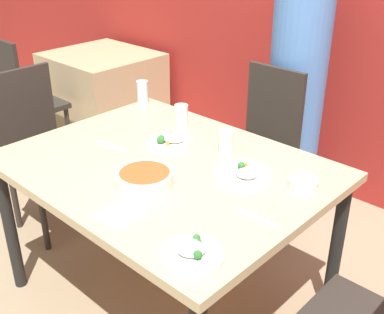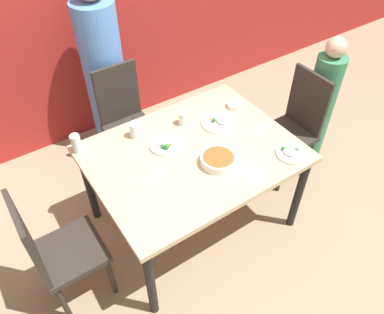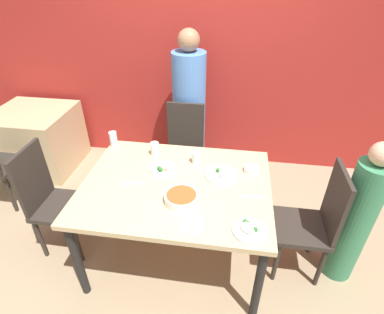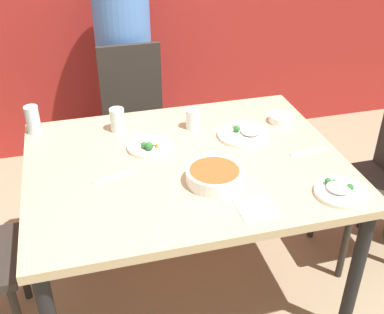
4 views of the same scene
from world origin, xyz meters
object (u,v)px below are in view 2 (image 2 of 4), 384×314
at_px(bowl_curry, 218,160).
at_px(glass_water_tall, 135,130).
at_px(plate_rice_adult, 219,122).
at_px(person_adult, 105,78).
at_px(chair_adult_spot, 126,119).
at_px(chair_child_spot, 294,125).
at_px(person_child, 319,109).

distance_m(bowl_curry, glass_water_tall, 0.64).
bearing_deg(plate_rice_adult, person_adult, 111.48).
height_order(chair_adult_spot, chair_child_spot, same).
bearing_deg(chair_adult_spot, person_adult, 90.00).
bearing_deg(chair_child_spot, person_child, 90.00).
bearing_deg(glass_water_tall, person_child, -12.46).
relative_size(chair_adult_spot, chair_child_spot, 1.00).
bearing_deg(person_child, chair_adult_spot, 148.47).
xyz_separation_m(person_adult, glass_water_tall, (-0.16, -0.86, 0.07)).
height_order(person_child, plate_rice_adult, person_child).
bearing_deg(person_adult, plate_rice_adult, -68.52).
bearing_deg(chair_adult_spot, plate_rice_adult, -60.15).
bearing_deg(chair_child_spot, person_adult, -136.75).
xyz_separation_m(person_adult, plate_rice_adult, (0.43, -1.08, 0.03)).
distance_m(chair_adult_spot, person_adult, 0.41).
height_order(plate_rice_adult, glass_water_tall, glass_water_tall).
xyz_separation_m(chair_child_spot, glass_water_tall, (-1.30, 0.35, 0.31)).
bearing_deg(bowl_curry, chair_child_spot, 11.64).
height_order(chair_adult_spot, bowl_curry, chair_adult_spot).
distance_m(person_adult, glass_water_tall, 0.88).
relative_size(chair_child_spot, person_adult, 0.60).
distance_m(bowl_curry, plate_rice_adult, 0.42).
bearing_deg(chair_child_spot, chair_adult_spot, -127.43).
distance_m(chair_adult_spot, bowl_curry, 1.12).
bearing_deg(plate_rice_adult, chair_adult_spot, 119.85).
distance_m(chair_child_spot, glass_water_tall, 1.38).
bearing_deg(chair_child_spot, plate_rice_adult, -100.45).
bearing_deg(person_child, person_adult, 139.57).
relative_size(chair_adult_spot, person_child, 0.80).
distance_m(chair_child_spot, person_child, 0.29).
height_order(person_adult, bowl_curry, person_adult).
bearing_deg(person_child, glass_water_tall, 167.54).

